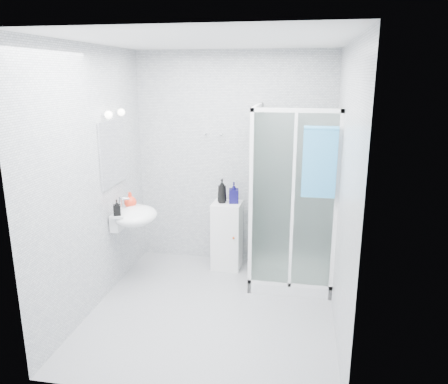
% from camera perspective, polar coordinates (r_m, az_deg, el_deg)
% --- Properties ---
extents(room, '(2.40, 2.60, 2.60)m').
position_cam_1_polar(room, '(4.11, -1.56, 0.81)').
color(room, silver).
rests_on(room, ground).
extents(shower_enclosure, '(0.90, 0.95, 2.00)m').
position_cam_1_polar(shower_enclosure, '(5.02, 7.88, -6.87)').
color(shower_enclosure, white).
rests_on(shower_enclosure, ground).
extents(wall_basin, '(0.46, 0.56, 0.35)m').
position_cam_1_polar(wall_basin, '(4.95, -11.70, -3.11)').
color(wall_basin, white).
rests_on(wall_basin, ground).
extents(mirror, '(0.02, 0.60, 0.70)m').
position_cam_1_polar(mirror, '(4.86, -14.32, 4.97)').
color(mirror, white).
rests_on(mirror, room).
extents(vanity_lights, '(0.10, 0.40, 0.08)m').
position_cam_1_polar(vanity_lights, '(4.79, -14.10, 9.92)').
color(vanity_lights, silver).
rests_on(vanity_lights, room).
extents(wall_hooks, '(0.23, 0.06, 0.03)m').
position_cam_1_polar(wall_hooks, '(5.31, -1.45, 7.56)').
color(wall_hooks, silver).
rests_on(wall_hooks, room).
extents(storage_cabinet, '(0.35, 0.37, 0.83)m').
position_cam_1_polar(storage_cabinet, '(5.36, 0.39, -5.70)').
color(storage_cabinet, white).
rests_on(storage_cabinet, ground).
extents(hand_towel, '(0.33, 0.05, 0.70)m').
position_cam_1_polar(hand_towel, '(4.34, 12.39, 4.01)').
color(hand_towel, '#358EC8').
rests_on(hand_towel, shower_enclosure).
extents(shampoo_bottle_a, '(0.12, 0.12, 0.29)m').
position_cam_1_polar(shampoo_bottle_a, '(5.20, -0.26, 0.14)').
color(shampoo_bottle_a, black).
rests_on(shampoo_bottle_a, storage_cabinet).
extents(shampoo_bottle_b, '(0.13, 0.13, 0.25)m').
position_cam_1_polar(shampoo_bottle_b, '(5.20, 1.29, -0.09)').
color(shampoo_bottle_b, '#0E0B42').
rests_on(shampoo_bottle_b, storage_cabinet).
extents(soap_dispenser_orange, '(0.18, 0.18, 0.18)m').
position_cam_1_polar(soap_dispenser_orange, '(5.02, -12.15, -1.01)').
color(soap_dispenser_orange, red).
rests_on(soap_dispenser_orange, wall_basin).
extents(soap_dispenser_black, '(0.10, 0.10, 0.17)m').
position_cam_1_polar(soap_dispenser_black, '(4.78, -13.81, -1.99)').
color(soap_dispenser_black, black).
rests_on(soap_dispenser_black, wall_basin).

